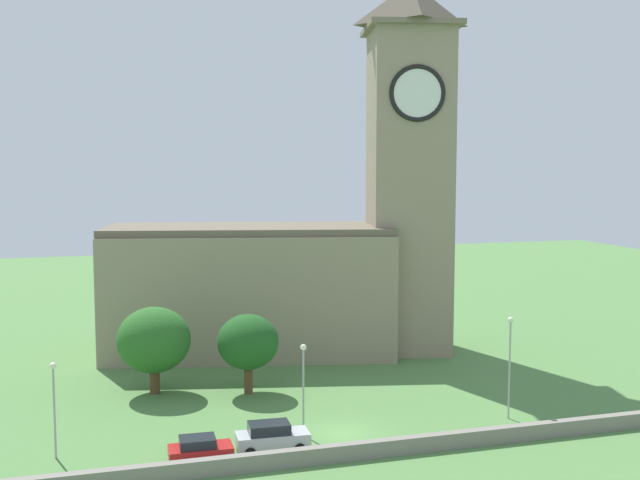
{
  "coord_description": "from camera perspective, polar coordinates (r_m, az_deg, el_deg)",
  "views": [
    {
      "loc": [
        -16.4,
        -49.87,
        18.82
      ],
      "look_at": [
        1.08,
        9.31,
        12.74
      ],
      "focal_mm": 43.2,
      "sensor_mm": 36.0,
      "label": 1
    }
  ],
  "objects": [
    {
      "name": "tree_churchyard",
      "position": [
        63.9,
        -5.36,
        -7.54
      ],
      "size": [
        5.04,
        5.04,
        6.59
      ],
      "color": "brown",
      "rests_on": "ground"
    },
    {
      "name": "quay_barrier",
      "position": [
        51.31,
        3.44,
        -15.25
      ],
      "size": [
        55.8,
        0.7,
        1.09
      ],
      "primitive_type": "cube",
      "color": "gray",
      "rests_on": "ground"
    },
    {
      "name": "car_silver",
      "position": [
        52.38,
        -3.6,
        -14.32
      ],
      "size": [
        4.88,
        2.48,
        1.89
      ],
      "color": "silver",
      "rests_on": "ground"
    },
    {
      "name": "church",
      "position": [
        76.83,
        -1.03,
        -0.44
      ],
      "size": [
        35.84,
        17.45,
        36.58
      ],
      "color": "gray",
      "rests_on": "ground"
    },
    {
      "name": "streetlamp_west_mid",
      "position": [
        53.93,
        -1.24,
        -9.9
      ],
      "size": [
        0.44,
        0.44,
        6.49
      ],
      "color": "#9EA0A5",
      "rests_on": "ground"
    },
    {
      "name": "car_red",
      "position": [
        51.0,
        -8.89,
        -15.09
      ],
      "size": [
        4.08,
        2.35,
        1.65
      ],
      "color": "red",
      "rests_on": "ground"
    },
    {
      "name": "streetlamp_west_end",
      "position": [
        52.81,
        -19.12,
        -10.7
      ],
      "size": [
        0.44,
        0.44,
        6.28
      ],
      "color": "#9EA0A5",
      "rests_on": "ground"
    },
    {
      "name": "tree_riverside_east",
      "position": [
        64.97,
        -12.21,
        -7.26
      ],
      "size": [
        6.0,
        6.0,
        7.2
      ],
      "color": "brown",
      "rests_on": "ground"
    },
    {
      "name": "ground_plane",
      "position": [
        69.51,
        -2.22,
        -10.09
      ],
      "size": [
        200.0,
        200.0,
        0.0
      ],
      "primitive_type": "plane",
      "color": "#517F42"
    },
    {
      "name": "streetlamp_central",
      "position": [
        58.92,
        13.89,
        -8.05
      ],
      "size": [
        0.44,
        0.44,
        7.67
      ],
      "color": "#9EA0A5",
      "rests_on": "ground"
    }
  ]
}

